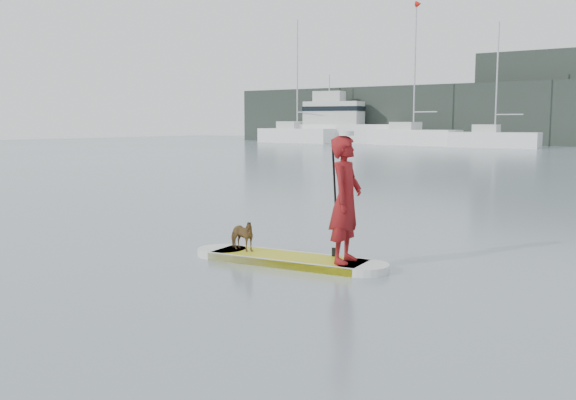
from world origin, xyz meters
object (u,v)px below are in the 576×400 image
Objects in this scene: paddler at (346,200)px; dog at (241,235)px; sailboat_b at (413,135)px; sailboat_a at (297,134)px; paddleboard at (288,259)px; sailboat_c at (494,139)px; motor_yacht_b at (339,124)px.

dog is (-1.83, -0.22, -0.69)m from paddler.
sailboat_b is (-19.15, 49.62, 0.56)m from dog.
sailboat_b is (13.24, 0.38, 0.03)m from sailboat_a.
paddleboard is 59.34m from sailboat_a.
paddler is at bearing -73.95° from dog.
sailboat_c is at bearing 96.97° from paddleboard.
paddler is 0.16× the size of motor_yacht_b.
sailboat_c is at bearing 0.10° from sailboat_a.
sailboat_c is at bearing 22.02° from dog.
motor_yacht_b reaches higher than paddleboard.
paddler is (0.96, 0.11, 1.00)m from paddleboard.
sailboat_b is 1.27× the size of sailboat_c.
sailboat_a is 0.96× the size of sailboat_b.
paddler is at bearing -70.33° from motor_yacht_b.
sailboat_c is (21.60, -1.38, -0.11)m from sailboat_a.
sailboat_c is at bearing -22.62° from motor_yacht_b.
paddler is at bearing -58.12° from sailboat_b.
dog is 0.04× the size of sailboat_b.
paddler is 49.29m from sailboat_c.
sailboat_b is (-20.01, 49.51, 0.88)m from paddleboard.
sailboat_b is at bearing 30.42° from dog.
sailboat_c is at bearing -2.99° from sailboat_b.
sailboat_a is (-34.22, 49.03, -0.16)m from paddler.
sailboat_b is at bearing -22.52° from motor_yacht_b.
sailboat_b is 9.58m from motor_yacht_b.
paddleboard is 0.24× the size of sailboat_b.
paddleboard is 59.24m from motor_yacht_b.
paddler is 59.79m from sailboat_a.
paddleboard is 53.41m from sailboat_b.
sailboat_c reaches higher than paddler.
sailboat_b is at bearing 5.38° from sailboat_a.
sailboat_b reaches higher than paddleboard.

